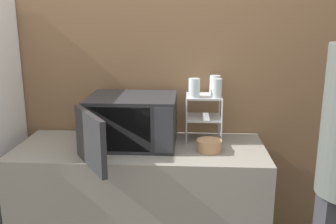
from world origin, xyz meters
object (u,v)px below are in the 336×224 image
object	(u,v)px
microwave	(131,121)
dish_rack	(204,108)
glass_back_right	(215,85)
glass_front_left	(194,88)
glass_front_right	(216,88)
bowl	(209,146)

from	to	relation	value
microwave	dish_rack	distance (m)	0.47
dish_rack	glass_back_right	bearing A→B (deg)	42.20
glass_front_left	glass_front_right	world-z (taller)	same
glass_back_right	glass_front_right	xyz separation A→B (m)	(-0.00, -0.12, 0.00)
microwave	dish_rack	xyz separation A→B (m)	(0.45, 0.13, 0.06)
microwave	glass_front_left	size ratio (longest dim) A/B	6.72
microwave	bowl	bearing A→B (deg)	-11.00
glass_front_left	microwave	bearing A→B (deg)	-169.49
glass_front_left	bowl	world-z (taller)	glass_front_left
glass_back_right	bowl	xyz separation A→B (m)	(-0.04, -0.29, -0.32)
bowl	glass_back_right	bearing A→B (deg)	81.54
dish_rack	glass_front_left	distance (m)	0.17
dish_rack	bowl	bearing A→B (deg)	-82.63
glass_front_left	glass_front_right	xyz separation A→B (m)	(0.14, 0.00, 0.00)
dish_rack	glass_front_left	world-z (taller)	glass_front_left
glass_front_right	dish_rack	bearing A→B (deg)	140.83
glass_back_right	bowl	bearing A→B (deg)	-98.46
microwave	glass_back_right	size ratio (longest dim) A/B	6.72
glass_back_right	microwave	bearing A→B (deg)	-159.40
glass_front_left	bowl	bearing A→B (deg)	-60.65
glass_front_right	bowl	world-z (taller)	glass_front_right
microwave	glass_front_right	world-z (taller)	glass_front_right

